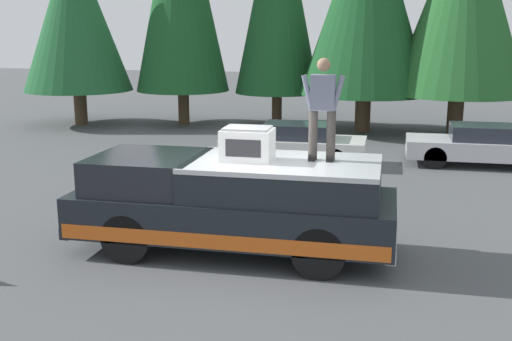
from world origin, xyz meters
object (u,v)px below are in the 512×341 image
at_px(pickup_truck, 233,203).
at_px(person_on_truck_bed, 323,107).
at_px(compressor_unit, 248,144).
at_px(parked_car_white, 294,143).
at_px(parked_car_silver, 482,145).

height_order(pickup_truck, person_on_truck_bed, person_on_truck_bed).
relative_size(compressor_unit, parked_car_white, 0.20).
bearing_deg(compressor_unit, person_on_truck_bed, -77.87).
distance_m(compressor_unit, parked_car_silver, 9.69).
height_order(pickup_truck, parked_car_silver, pickup_truck).
relative_size(person_on_truck_bed, parked_car_white, 0.41).
height_order(pickup_truck, compressor_unit, compressor_unit).
distance_m(pickup_truck, parked_car_white, 7.42).
relative_size(pickup_truck, parked_car_white, 1.35).
bearing_deg(compressor_unit, parked_car_white, 2.76).
xyz_separation_m(pickup_truck, compressor_unit, (-0.04, -0.27, 1.05)).
bearing_deg(parked_car_silver, pickup_truck, 148.04).
distance_m(pickup_truck, parked_car_silver, 9.71).
relative_size(parked_car_silver, parked_car_white, 1.00).
xyz_separation_m(compressor_unit, parked_car_white, (7.45, 0.36, -1.35)).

